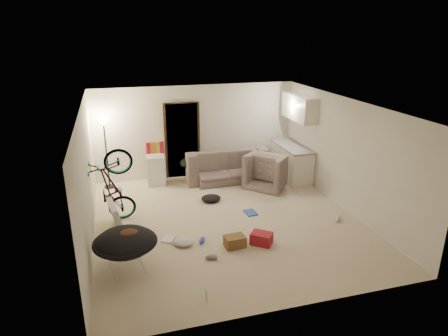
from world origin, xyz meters
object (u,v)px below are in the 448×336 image
object	(u,v)px
kitchen_counter	(292,163)
saucer_chair	(126,247)
armchair	(271,173)
juicer	(241,237)
mini_fridge	(156,170)
drink_case_b	(262,238)
floor_lamp	(105,139)
tv_box	(115,215)
bicycle	(114,203)
drink_case_a	(235,241)
sofa	(225,167)

from	to	relation	value
kitchen_counter	saucer_chair	size ratio (longest dim) A/B	1.40
armchair	juicer	bearing A→B (deg)	103.53
armchair	mini_fridge	size ratio (longest dim) A/B	1.31
drink_case_b	floor_lamp	bearing A→B (deg)	165.09
tv_box	juicer	bearing A→B (deg)	-35.20
floor_lamp	juicer	size ratio (longest dim) A/B	8.78
tv_box	kitchen_counter	bearing A→B (deg)	11.73
armchair	bicycle	world-z (taller)	bicycle
mini_fridge	tv_box	world-z (taller)	mini_fridge
armchair	drink_case_a	xyz separation A→B (m)	(-1.85, -2.76, -0.22)
kitchen_counter	drink_case_b	distance (m)	3.77
tv_box	drink_case_a	distance (m)	2.53
armchair	juicer	world-z (taller)	armchair
armchair	bicycle	size ratio (longest dim) A/B	0.61
bicycle	juicer	distance (m)	2.79
mini_fridge	drink_case_a	distance (m)	3.80
kitchen_counter	bicycle	xyz separation A→B (m)	(-4.73, -1.42, 0.00)
bicycle	mini_fridge	size ratio (longest dim) A/B	2.17
tv_box	juicer	distance (m)	2.61
drink_case_a	sofa	bearing A→B (deg)	72.11
floor_lamp	sofa	size ratio (longest dim) A/B	0.82
mini_fridge	tv_box	distance (m)	2.55
juicer	mini_fridge	bearing A→B (deg)	109.47
bicycle	tv_box	xyz separation A→B (m)	(0.00, -0.32, -0.14)
saucer_chair	tv_box	size ratio (longest dim) A/B	1.16
sofa	floor_lamp	bearing A→B (deg)	-4.60
tv_box	mini_fridge	bearing A→B (deg)	55.84
bicycle	mini_fridge	xyz separation A→B (m)	(1.10, 1.97, -0.05)
tv_box	drink_case_b	xyz separation A→B (m)	(2.66, -1.38, -0.19)
sofa	bicycle	distance (m)	3.51
kitchen_counter	drink_case_b	bearing A→B (deg)	-123.43
mini_fridge	tv_box	bearing A→B (deg)	-112.40
armchair	drink_case_b	distance (m)	3.11
drink_case_b	juicer	size ratio (longest dim) A/B	1.89
mini_fridge	saucer_chair	size ratio (longest dim) A/B	0.73
mini_fridge	tv_box	xyz separation A→B (m)	(-1.10, -2.30, -0.09)
drink_case_b	juicer	bearing A→B (deg)	-173.85
sofa	armchair	distance (m)	1.29
sofa	saucer_chair	bearing A→B (deg)	52.50
kitchen_counter	drink_case_a	distance (m)	4.05
drink_case_b	armchair	bearing A→B (deg)	103.71
sofa	drink_case_b	bearing A→B (deg)	84.38
mini_fridge	juicer	world-z (taller)	mini_fridge
kitchen_counter	bicycle	world-z (taller)	bicycle
armchair	saucer_chair	xyz separation A→B (m)	(-3.85, -3.02, 0.12)
floor_lamp	armchair	xyz separation A→B (m)	(4.08, -0.98, -0.97)
tv_box	drink_case_a	world-z (taller)	tv_box
drink_case_a	tv_box	bearing A→B (deg)	142.98
juicer	saucer_chair	bearing A→B (deg)	-168.86
sofa	drink_case_a	world-z (taller)	sofa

